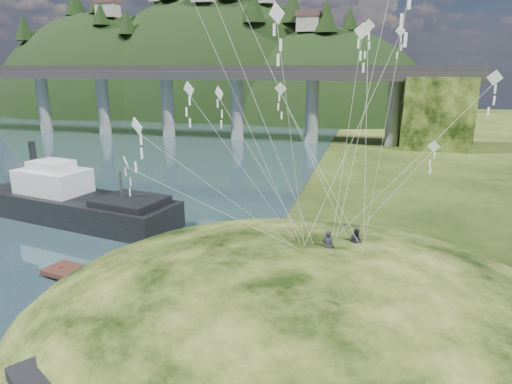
# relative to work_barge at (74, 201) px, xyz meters

# --- Properties ---
(ground) EXTENTS (320.00, 320.00, 0.00)m
(ground) POSITION_rel_work_barge_xyz_m (17.20, -16.17, -1.88)
(ground) COLOR black
(ground) RESTS_ON ground
(grass_hill) EXTENTS (36.00, 32.00, 13.00)m
(grass_hill) POSITION_rel_work_barge_xyz_m (25.20, -14.17, -3.38)
(grass_hill) COLOR black
(grass_hill) RESTS_ON ground
(bridge) EXTENTS (160.00, 11.00, 15.00)m
(bridge) POSITION_rel_work_barge_xyz_m (-9.26, 53.90, 7.83)
(bridge) COLOR #2D2B2B
(bridge) RESTS_ON ground
(far_ridge) EXTENTS (153.00, 70.00, 94.50)m
(far_ridge) POSITION_rel_work_barge_xyz_m (-26.38, 106.00, -9.31)
(far_ridge) COLOR black
(far_ridge) RESTS_ON ground
(work_barge) EXTENTS (22.15, 9.86, 7.50)m
(work_barge) POSITION_rel_work_barge_xyz_m (0.00, 0.00, 0.00)
(work_barge) COLOR black
(work_barge) RESTS_ON ground
(wooden_dock) EXTENTS (13.87, 4.99, 0.98)m
(wooden_dock) POSITION_rel_work_barge_xyz_m (12.56, -12.43, -1.45)
(wooden_dock) COLOR #3C1E18
(wooden_dock) RESTS_ON ground
(kite_flyers) EXTENTS (2.40, 2.26, 2.08)m
(kite_flyers) POSITION_rel_work_barge_xyz_m (27.00, -12.46, 3.95)
(kite_flyers) COLOR #272834
(kite_flyers) RESTS_ON ground
(kite_swarm) EXTENTS (19.45, 17.41, 18.34)m
(kite_swarm) POSITION_rel_work_barge_xyz_m (23.42, -12.28, 14.32)
(kite_swarm) COLOR white
(kite_swarm) RESTS_ON ground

